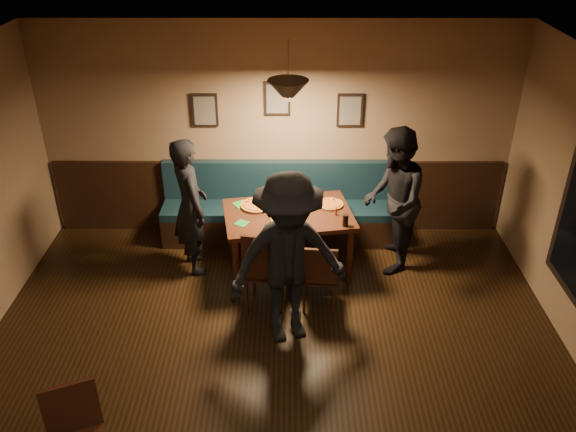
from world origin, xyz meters
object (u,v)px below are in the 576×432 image
at_px(diner_left, 190,207).
at_px(soda_glass, 345,220).
at_px(dining_table, 288,242).
at_px(booth_bench, 278,206).
at_px(chair_near_right, 320,274).
at_px(chair_near_left, 267,268).
at_px(diner_front, 288,260).
at_px(diner_right, 393,201).
at_px(tabasco_bottle, 336,211).

xyz_separation_m(diner_left, soda_glass, (1.79, -0.34, 0.01)).
xyz_separation_m(dining_table, diner_left, (-1.15, 0.05, 0.45)).
xyz_separation_m(booth_bench, chair_near_right, (0.49, -1.42, -0.08)).
height_order(booth_bench, chair_near_left, chair_near_left).
relative_size(booth_bench, chair_near_right, 3.55).
xyz_separation_m(diner_front, soda_glass, (0.64, 0.91, -0.07)).
xyz_separation_m(booth_bench, diner_right, (1.38, -0.61, 0.40)).
relative_size(chair_near_left, tabasco_bottle, 9.24).
xyz_separation_m(chair_near_left, diner_left, (-0.93, 0.77, 0.33)).
height_order(chair_near_right, soda_glass, soda_glass).
height_order(chair_near_right, diner_front, diner_front).
bearing_deg(diner_front, diner_right, 29.29).
bearing_deg(soda_glass, diner_left, 169.22).
bearing_deg(dining_table, chair_near_right, -72.73).
bearing_deg(chair_near_right, dining_table, 122.16).
xyz_separation_m(diner_left, tabasco_bottle, (1.71, -0.10, -0.00)).
height_order(booth_bench, chair_near_right, booth_bench).
bearing_deg(tabasco_bottle, chair_near_right, -107.39).
bearing_deg(chair_near_left, soda_glass, 35.13).
distance_m(booth_bench, diner_right, 1.56).
height_order(chair_near_left, chair_near_right, chair_near_left).
bearing_deg(chair_near_left, tabasco_bottle, 49.57).
distance_m(chair_near_right, diner_right, 1.29).
distance_m(diner_front, soda_glass, 1.11).
bearing_deg(diner_right, diner_left, -82.57).
relative_size(chair_near_left, diner_left, 0.61).
xyz_separation_m(booth_bench, tabasco_bottle, (0.69, -0.77, 0.35)).
distance_m(booth_bench, diner_front, 1.97).
height_order(dining_table, soda_glass, soda_glass).
distance_m(booth_bench, diner_left, 1.27).
distance_m(chair_near_right, diner_front, 0.80).
bearing_deg(diner_front, chair_near_right, 37.91).
distance_m(dining_table, chair_near_right, 0.78).
bearing_deg(diner_right, dining_table, -79.05).
distance_m(chair_near_left, soda_glass, 1.03).
relative_size(booth_bench, diner_right, 1.67).
height_order(diner_front, soda_glass, diner_front).
bearing_deg(booth_bench, chair_near_left, -93.51).
relative_size(chair_near_left, diner_front, 0.55).
xyz_separation_m(diner_right, diner_front, (-1.24, -1.31, 0.04)).
bearing_deg(diner_right, chair_near_left, -54.48).
bearing_deg(dining_table, tabasco_bottle, -14.65).
bearing_deg(soda_glass, chair_near_left, -153.72).
bearing_deg(soda_glass, diner_right, 33.91).
distance_m(booth_bench, chair_near_left, 1.44).
bearing_deg(diner_left, chair_near_left, -154.36).
bearing_deg(diner_left, soda_glass, -125.37).
xyz_separation_m(chair_near_left, diner_front, (0.23, -0.48, 0.42)).
bearing_deg(chair_near_right, soda_glass, 59.85).
bearing_deg(dining_table, soda_glass, -33.93).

